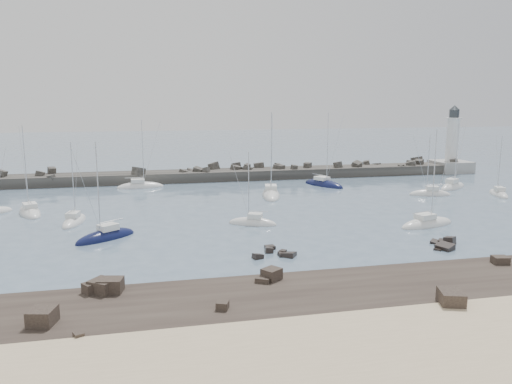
% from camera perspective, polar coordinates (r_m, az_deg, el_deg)
% --- Properties ---
extents(ground, '(400.00, 400.00, 0.00)m').
position_cam_1_polar(ground, '(59.25, 3.36, -4.08)').
color(ground, slate).
rests_on(ground, ground).
extents(sand_strip, '(140.00, 14.00, 1.00)m').
position_cam_1_polar(sand_strip, '(31.68, 20.16, -18.11)').
color(sand_strip, '#CDB68E').
rests_on(sand_strip, ground).
extents(rock_shelf, '(140.00, 12.00, 1.92)m').
position_cam_1_polar(rock_shelf, '(39.53, 11.90, -11.77)').
color(rock_shelf, black).
rests_on(rock_shelf, ground).
extents(rock_cluster_near, '(4.54, 4.34, 1.09)m').
position_cam_1_polar(rock_cluster_near, '(49.11, 2.49, -7.08)').
color(rock_cluster_near, black).
rests_on(rock_cluster_near, ground).
extents(rock_cluster_far, '(3.65, 3.88, 1.50)m').
position_cam_1_polar(rock_cluster_far, '(55.10, 20.77, -5.77)').
color(rock_cluster_far, black).
rests_on(rock_cluster_far, ground).
extents(breakwater, '(115.00, 7.23, 4.89)m').
position_cam_1_polar(breakwater, '(94.65, -7.48, 1.49)').
color(breakwater, '#302E2B').
rests_on(breakwater, ground).
extents(lighthouse, '(7.00, 7.00, 14.60)m').
position_cam_1_polar(lighthouse, '(112.94, 21.41, 3.73)').
color(lighthouse, gray).
rests_on(lighthouse, ground).
extents(sailboat_1, '(5.02, 8.33, 12.59)m').
position_cam_1_polar(sailboat_1, '(72.82, -24.42, -2.17)').
color(sailboat_1, white).
rests_on(sailboat_1, ground).
extents(sailboat_2, '(7.09, 6.11, 11.55)m').
position_cam_1_polar(sailboat_2, '(56.83, -16.79, -5.00)').
color(sailboat_2, '#0E133A').
rests_on(sailboat_2, ground).
extents(sailboat_3, '(3.17, 6.99, 10.77)m').
position_cam_1_polar(sailboat_3, '(65.29, -20.06, -3.23)').
color(sailboat_3, white).
rests_on(sailboat_3, ground).
extents(sailboat_4, '(8.07, 2.92, 12.56)m').
position_cam_1_polar(sailboat_4, '(88.40, -13.09, 0.57)').
color(sailboat_4, white).
rests_on(sailboat_4, ground).
extents(sailboat_5, '(6.18, 4.26, 9.66)m').
position_cam_1_polar(sailboat_5, '(60.59, -0.38, -3.61)').
color(sailboat_5, white).
rests_on(sailboat_5, ground).
extents(sailboat_6, '(4.53, 9.32, 14.17)m').
position_cam_1_polar(sailboat_6, '(78.33, 1.71, -0.39)').
color(sailboat_6, white).
rests_on(sailboat_6, ground).
extents(sailboat_7, '(8.25, 4.45, 12.47)m').
position_cam_1_polar(sailboat_7, '(63.47, 18.95, -3.54)').
color(sailboat_7, white).
rests_on(sailboat_7, ground).
extents(sailboat_8, '(6.30, 9.03, 13.72)m').
position_cam_1_polar(sailboat_8, '(89.09, 7.73, 0.82)').
color(sailboat_8, '#0E133A').
rests_on(sailboat_8, ground).
extents(sailboat_9, '(6.77, 3.75, 10.43)m').
position_cam_1_polar(sailboat_9, '(83.85, 19.25, -0.26)').
color(sailboat_9, white).
rests_on(sailboat_9, ground).
extents(sailboat_10, '(3.88, 6.66, 10.23)m').
position_cam_1_polar(sailboat_10, '(87.96, 25.96, -0.26)').
color(sailboat_10, white).
rests_on(sailboat_10, ground).
extents(sailboat_12, '(7.54, 5.87, 12.01)m').
position_cam_1_polar(sailboat_12, '(91.86, 21.55, 0.49)').
color(sailboat_12, white).
rests_on(sailboat_12, ground).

